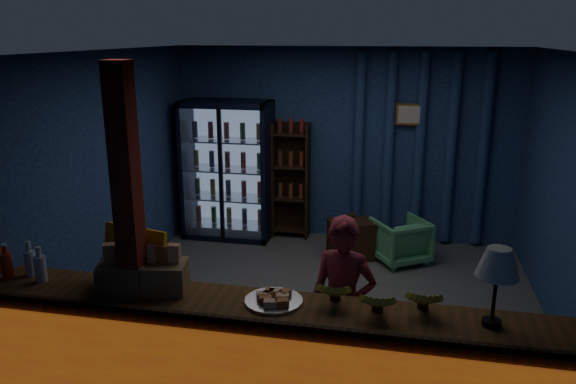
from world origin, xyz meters
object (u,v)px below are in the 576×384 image
(shopkeeper, at_px, (342,306))
(green_chair, at_px, (400,240))
(table_lamp, at_px, (498,266))
(pastry_tray, at_px, (274,299))

(shopkeeper, relative_size, green_chair, 2.34)
(table_lamp, bearing_deg, pastry_tray, 179.02)
(shopkeeper, bearing_deg, table_lamp, -18.95)
(green_chair, relative_size, table_lamp, 1.15)
(green_chair, height_order, pastry_tray, pastry_tray)
(pastry_tray, height_order, table_lamp, table_lamp)
(shopkeeper, distance_m, pastry_tray, 0.70)
(pastry_tray, distance_m, table_lamp, 1.50)
(shopkeeper, distance_m, table_lamp, 1.31)
(shopkeeper, bearing_deg, pastry_tray, -123.31)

